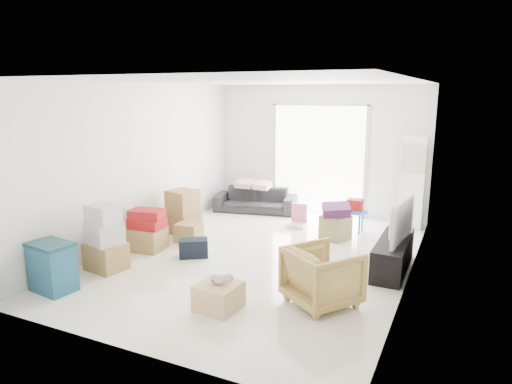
{
  "coord_description": "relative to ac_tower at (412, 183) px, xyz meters",
  "views": [
    {
      "loc": [
        2.86,
        -6.21,
        2.55
      ],
      "look_at": [
        -0.15,
        0.2,
        0.99
      ],
      "focal_mm": 32.0,
      "sensor_mm": 36.0,
      "label": 1
    }
  ],
  "objects": [
    {
      "name": "ac_tower",
      "position": [
        0.0,
        0.0,
        0.0
      ],
      "size": [
        0.45,
        0.3,
        1.75
      ],
      "primitive_type": "cube",
      "color": "white",
      "rests_on": "room_shell"
    },
    {
      "name": "wood_crate",
      "position": [
        -1.64,
        -4.47,
        -0.72
      ],
      "size": [
        0.52,
        0.52,
        0.32
      ],
      "primitive_type": "cube",
      "rotation": [
        0.0,
        0.0,
        -0.09
      ],
      "color": "tan",
      "rests_on": "room_shell"
    },
    {
      "name": "room_shell",
      "position": [
        -1.95,
        -2.65,
        0.48
      ],
      "size": [
        4.98,
        6.48,
        3.18
      ],
      "color": "white",
      "rests_on": "ground"
    },
    {
      "name": "tv_console",
      "position": [
        0.05,
        -2.34,
        -0.64
      ],
      "size": [
        0.42,
        1.39,
        0.46
      ],
      "primitive_type": "cube",
      "color": "black",
      "rests_on": "room_shell"
    },
    {
      "name": "sofa",
      "position": [
        -3.19,
        -0.15,
        -0.53
      ],
      "size": [
        1.81,
        0.86,
        0.68
      ],
      "primitive_type": "imported",
      "rotation": [
        0.0,
        0.0,
        0.21
      ],
      "color": "#29292E",
      "rests_on": "room_shell"
    },
    {
      "name": "television",
      "position": [
        0.05,
        -2.34,
        -0.34
      ],
      "size": [
        0.72,
        1.1,
        0.14
      ],
      "primitive_type": "imported",
      "rotation": [
        0.0,
        0.0,
        1.45
      ],
      "color": "black",
      "rests_on": "tv_console"
    },
    {
      "name": "loose_box",
      "position": [
        -3.37,
        -2.48,
        -0.71
      ],
      "size": [
        0.43,
        0.43,
        0.33
      ],
      "primitive_type": "cube",
      "rotation": [
        0.0,
        0.0,
        0.11
      ],
      "color": "olive",
      "rests_on": "room_shell"
    },
    {
      "name": "armchair",
      "position": [
        -0.56,
        -3.82,
        -0.48
      ],
      "size": [
        1.04,
        1.03,
        0.79
      ],
      "primitive_type": "imported",
      "rotation": [
        0.0,
        0.0,
        2.53
      ],
      "color": "tan",
      "rests_on": "room_shell"
    },
    {
      "name": "kids_table",
      "position": [
        -0.9,
        -0.71,
        -0.44
      ],
      "size": [
        0.49,
        0.49,
        0.62
      ],
      "rotation": [
        0.0,
        0.0,
        0.21
      ],
      "color": "blue",
      "rests_on": "room_shell"
    },
    {
      "name": "plush_bunny",
      "position": [
        -1.61,
        -4.46,
        -0.49
      ],
      "size": [
        0.29,
        0.17,
        0.15
      ],
      "rotation": [
        0.0,
        0.0,
        0.41
      ],
      "color": "#B2ADA8",
      "rests_on": "wood_crate"
    },
    {
      "name": "box_stack_b",
      "position": [
        -3.75,
        -3.13,
        -0.56
      ],
      "size": [
        0.6,
        0.58,
        0.68
      ],
      "rotation": [
        0.0,
        0.0,
        0.1
      ],
      "color": "olive",
      "rests_on": "room_shell"
    },
    {
      "name": "pillow_right",
      "position": [
        -3.02,
        -0.17,
        -0.14
      ],
      "size": [
        0.33,
        0.27,
        0.11
      ],
      "primitive_type": "cube",
      "rotation": [
        0.0,
        0.0,
        -0.06
      ],
      "color": "#E8A9B1",
      "rests_on": "sofa"
    },
    {
      "name": "box_stack_a",
      "position": [
        -3.75,
        -4.09,
        -0.44
      ],
      "size": [
        0.59,
        0.53,
        0.98
      ],
      "rotation": [
        0.0,
        0.0,
        -0.21
      ],
      "color": "olive",
      "rests_on": "room_shell"
    },
    {
      "name": "toy_walker",
      "position": [
        -1.95,
        -0.86,
        -0.75
      ],
      "size": [
        0.34,
        0.29,
        0.45
      ],
      "rotation": [
        0.0,
        0.0,
        0.01
      ],
      "color": "silver",
      "rests_on": "room_shell"
    },
    {
      "name": "box_stack_c",
      "position": [
        -3.72,
        -2.14,
        -0.48
      ],
      "size": [
        0.64,
        0.57,
        0.81
      ],
      "rotation": [
        0.0,
        0.0,
        -0.21
      ],
      "color": "olive",
      "rests_on": "room_shell"
    },
    {
      "name": "storage_bins",
      "position": [
        -3.85,
        -4.95,
        -0.55
      ],
      "size": [
        0.62,
        0.47,
        0.66
      ],
      "rotation": [
        0.0,
        0.0,
        -0.13
      ],
      "color": "navy",
      "rests_on": "room_shell"
    },
    {
      "name": "pillow_left",
      "position": [
        -3.44,
        -0.17,
        -0.13
      ],
      "size": [
        0.42,
        0.34,
        0.13
      ],
      "primitive_type": "cube",
      "rotation": [
        0.0,
        0.0,
        0.02
      ],
      "color": "#E8A9B1",
      "rests_on": "sofa"
    },
    {
      "name": "sliding_door",
      "position": [
        -1.95,
        0.33,
        0.37
      ],
      "size": [
        2.1,
        0.04,
        2.33
      ],
      "color": "white",
      "rests_on": "room_shell"
    },
    {
      "name": "blanket",
      "position": [
        -1.1,
        -1.28,
        -0.38
      ],
      "size": [
        0.6,
        0.6,
        0.14
      ],
      "primitive_type": "cube",
      "rotation": [
        0.0,
        0.0,
        0.36
      ],
      "color": "#4F2050",
      "rests_on": "ottoman"
    },
    {
      "name": "duffel_bag",
      "position": [
        -2.88,
        -3.1,
        -0.73
      ],
      "size": [
        0.52,
        0.47,
        0.29
      ],
      "primitive_type": "cube",
      "rotation": [
        0.0,
        0.0,
        0.58
      ],
      "color": "black",
      "rests_on": "room_shell"
    },
    {
      "name": "ottoman",
      "position": [
        -1.1,
        -1.28,
        -0.66
      ],
      "size": [
        0.55,
        0.55,
        0.43
      ],
      "primitive_type": "cube",
      "rotation": [
        0.0,
        0.0,
        -0.34
      ],
      "color": "olive",
      "rests_on": "room_shell"
    }
  ]
}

